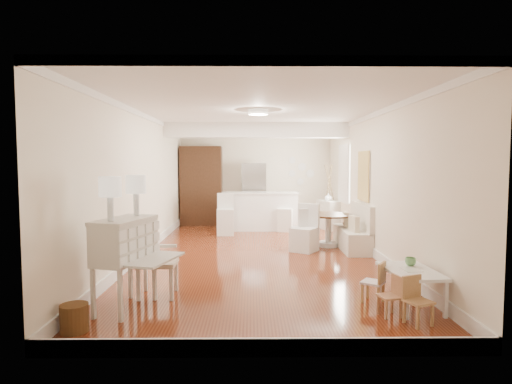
{
  "coord_description": "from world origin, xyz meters",
  "views": [
    {
      "loc": [
        -0.12,
        -8.41,
        1.84
      ],
      "look_at": [
        -0.03,
        0.3,
        1.23
      ],
      "focal_mm": 30.0,
      "sensor_mm": 36.0,
      "label": 1
    }
  ],
  "objects_px": {
    "secretary_bureau": "(125,264)",
    "kids_chair_c": "(418,301)",
    "kids_table": "(410,288)",
    "sideboard": "(329,215)",
    "breakfast_counter": "(260,211)",
    "wicker_basket": "(74,318)",
    "bar_stool_right": "(285,213)",
    "slip_chair_far": "(304,228)",
    "bar_stool_left": "(225,214)",
    "gustavian_armchair": "(158,261)",
    "kids_chair_b": "(373,282)",
    "fridge": "(266,194)",
    "kids_chair_a": "(389,296)",
    "dining_table": "(328,230)",
    "slip_chair_near": "(304,228)",
    "pantry_cabinet": "(202,186)"
  },
  "relations": [
    {
      "from": "secretary_bureau",
      "to": "kids_chair_c",
      "type": "bearing_deg",
      "value": 6.32
    },
    {
      "from": "kids_table",
      "to": "sideboard",
      "type": "height_order",
      "value": "sideboard"
    },
    {
      "from": "breakfast_counter",
      "to": "sideboard",
      "type": "relative_size",
      "value": 2.48
    },
    {
      "from": "wicker_basket",
      "to": "kids_table",
      "type": "height_order",
      "value": "kids_table"
    },
    {
      "from": "secretary_bureau",
      "to": "bar_stool_right",
      "type": "distance_m",
      "value": 6.52
    },
    {
      "from": "slip_chair_far",
      "to": "bar_stool_left",
      "type": "relative_size",
      "value": 0.83
    },
    {
      "from": "gustavian_armchair",
      "to": "kids_chair_b",
      "type": "relative_size",
      "value": 1.74
    },
    {
      "from": "kids_chair_c",
      "to": "fridge",
      "type": "relative_size",
      "value": 0.31
    },
    {
      "from": "kids_chair_a",
      "to": "kids_chair_c",
      "type": "relative_size",
      "value": 0.9
    },
    {
      "from": "kids_chair_c",
      "to": "dining_table",
      "type": "distance_m",
      "value": 4.54
    },
    {
      "from": "kids_table",
      "to": "kids_chair_c",
      "type": "distance_m",
      "value": 0.63
    },
    {
      "from": "kids_chair_b",
      "to": "slip_chair_near",
      "type": "distance_m",
      "value": 3.28
    },
    {
      "from": "slip_chair_near",
      "to": "breakfast_counter",
      "type": "bearing_deg",
      "value": 140.68
    },
    {
      "from": "fridge",
      "to": "dining_table",
      "type": "bearing_deg",
      "value": -69.29
    },
    {
      "from": "breakfast_counter",
      "to": "slip_chair_near",
      "type": "bearing_deg",
      "value": -72.8
    },
    {
      "from": "wicker_basket",
      "to": "pantry_cabinet",
      "type": "bearing_deg",
      "value": 86.8
    },
    {
      "from": "bar_stool_right",
      "to": "sideboard",
      "type": "relative_size",
      "value": 1.18
    },
    {
      "from": "kids_table",
      "to": "breakfast_counter",
      "type": "height_order",
      "value": "breakfast_counter"
    },
    {
      "from": "kids_chair_c",
      "to": "slip_chair_near",
      "type": "height_order",
      "value": "slip_chair_near"
    },
    {
      "from": "pantry_cabinet",
      "to": "kids_chair_b",
      "type": "bearing_deg",
      "value": -66.66
    },
    {
      "from": "secretary_bureau",
      "to": "fridge",
      "type": "bearing_deg",
      "value": 90.11
    },
    {
      "from": "kids_chair_b",
      "to": "breakfast_counter",
      "type": "height_order",
      "value": "breakfast_counter"
    },
    {
      "from": "wicker_basket",
      "to": "pantry_cabinet",
      "type": "height_order",
      "value": "pantry_cabinet"
    },
    {
      "from": "wicker_basket",
      "to": "slip_chair_far",
      "type": "distance_m",
      "value": 5.45
    },
    {
      "from": "kids_chair_b",
      "to": "slip_chair_far",
      "type": "distance_m",
      "value": 3.61
    },
    {
      "from": "gustavian_armchair",
      "to": "kids_chair_b",
      "type": "xyz_separation_m",
      "value": [
        2.88,
        -0.31,
        -0.21
      ]
    },
    {
      "from": "kids_chair_a",
      "to": "sideboard",
      "type": "relative_size",
      "value": 0.6
    },
    {
      "from": "breakfast_counter",
      "to": "sideboard",
      "type": "xyz_separation_m",
      "value": [
        1.9,
        0.12,
        -0.12
      ]
    },
    {
      "from": "secretary_bureau",
      "to": "slip_chair_far",
      "type": "relative_size",
      "value": 1.32
    },
    {
      "from": "wicker_basket",
      "to": "bar_stool_right",
      "type": "bearing_deg",
      "value": 67.25
    },
    {
      "from": "bar_stool_left",
      "to": "bar_stool_right",
      "type": "bearing_deg",
      "value": 18.0
    },
    {
      "from": "kids_chair_a",
      "to": "fridge",
      "type": "distance_m",
      "value": 7.71
    },
    {
      "from": "gustavian_armchair",
      "to": "slip_chair_near",
      "type": "xyz_separation_m",
      "value": [
        2.38,
        2.92,
        0.0
      ]
    },
    {
      "from": "bar_stool_left",
      "to": "kids_table",
      "type": "bearing_deg",
      "value": -65.59
    },
    {
      "from": "gustavian_armchair",
      "to": "bar_stool_right",
      "type": "distance_m",
      "value": 5.92
    },
    {
      "from": "gustavian_armchair",
      "to": "sideboard",
      "type": "bearing_deg",
      "value": -31.81
    },
    {
      "from": "secretary_bureau",
      "to": "kids_chair_c",
      "type": "distance_m",
      "value": 3.52
    },
    {
      "from": "kids_chair_b",
      "to": "slip_chair_far",
      "type": "bearing_deg",
      "value": -138.37
    },
    {
      "from": "dining_table",
      "to": "pantry_cabinet",
      "type": "bearing_deg",
      "value": 133.28
    },
    {
      "from": "secretary_bureau",
      "to": "kids_chair_a",
      "type": "relative_size",
      "value": 2.32
    },
    {
      "from": "bar_stool_right",
      "to": "secretary_bureau",
      "type": "bearing_deg",
      "value": -98.92
    },
    {
      "from": "dining_table",
      "to": "bar_stool_left",
      "type": "distance_m",
      "value": 2.78
    },
    {
      "from": "gustavian_armchair",
      "to": "slip_chair_near",
      "type": "relative_size",
      "value": 0.99
    },
    {
      "from": "kids_chair_c",
      "to": "fridge",
      "type": "xyz_separation_m",
      "value": [
        -1.46,
        7.85,
        0.62
      ]
    },
    {
      "from": "kids_chair_a",
      "to": "bar_stool_right",
      "type": "distance_m",
      "value": 6.36
    },
    {
      "from": "slip_chair_near",
      "to": "bar_stool_right",
      "type": "height_order",
      "value": "same"
    },
    {
      "from": "kids_chair_c",
      "to": "dining_table",
      "type": "relative_size",
      "value": 0.53
    },
    {
      "from": "bar_stool_left",
      "to": "fridge",
      "type": "distance_m",
      "value": 2.17
    },
    {
      "from": "dining_table",
      "to": "slip_chair_far",
      "type": "bearing_deg",
      "value": -162.21
    },
    {
      "from": "gustavian_armchair",
      "to": "bar_stool_right",
      "type": "height_order",
      "value": "bar_stool_right"
    }
  ]
}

